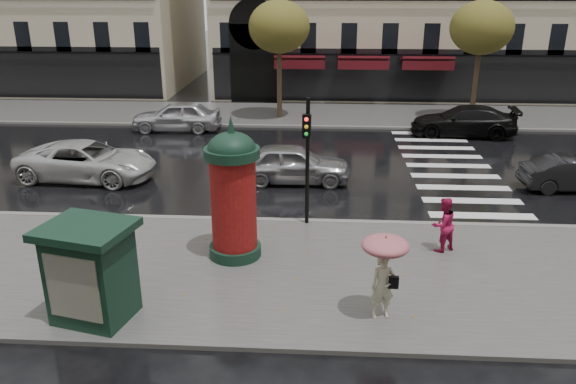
# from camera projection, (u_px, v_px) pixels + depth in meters

# --- Properties ---
(ground) EXTENTS (160.00, 160.00, 0.00)m
(ground) POSITION_uv_depth(u_px,v_px,m) (304.00, 266.00, 15.83)
(ground) COLOR black
(ground) RESTS_ON ground
(near_sidewalk) EXTENTS (90.00, 7.00, 0.12)m
(near_sidewalk) POSITION_uv_depth(u_px,v_px,m) (303.00, 273.00, 15.34)
(near_sidewalk) COLOR #474744
(near_sidewalk) RESTS_ON ground
(far_sidewalk) EXTENTS (90.00, 6.00, 0.12)m
(far_sidewalk) POSITION_uv_depth(u_px,v_px,m) (314.00, 115.00, 33.56)
(far_sidewalk) COLOR #474744
(far_sidewalk) RESTS_ON ground
(near_kerb) EXTENTS (90.00, 0.25, 0.14)m
(near_kerb) POSITION_uv_depth(u_px,v_px,m) (307.00, 221.00, 18.61)
(near_kerb) COLOR slate
(near_kerb) RESTS_ON ground
(far_kerb) EXTENTS (90.00, 0.25, 0.14)m
(far_kerb) POSITION_uv_depth(u_px,v_px,m) (313.00, 127.00, 30.76)
(far_kerb) COLOR slate
(far_kerb) RESTS_ON ground
(zebra_crossing) EXTENTS (3.60, 11.75, 0.01)m
(zebra_crossing) POSITION_uv_depth(u_px,v_px,m) (448.00, 166.00, 24.47)
(zebra_crossing) COLOR silver
(zebra_crossing) RESTS_ON ground
(tree_far_left) EXTENTS (3.40, 3.40, 6.64)m
(tree_far_left) POSITION_uv_depth(u_px,v_px,m) (279.00, 27.00, 30.94)
(tree_far_left) COLOR #38281C
(tree_far_left) RESTS_ON ground
(tree_far_right) EXTENTS (3.40, 3.40, 6.64)m
(tree_far_right) POSITION_uv_depth(u_px,v_px,m) (482.00, 28.00, 30.33)
(tree_far_right) COLOR #38281C
(tree_far_right) RESTS_ON ground
(woman_umbrella) EXTENTS (1.09, 1.09, 2.10)m
(woman_umbrella) POSITION_uv_depth(u_px,v_px,m) (384.00, 264.00, 12.78)
(woman_umbrella) COLOR beige
(woman_umbrella) RESTS_ON near_sidewalk
(woman_red) EXTENTS (1.01, 0.95, 1.64)m
(woman_red) POSITION_uv_depth(u_px,v_px,m) (443.00, 224.00, 16.23)
(woman_red) COLOR #B01548
(woman_red) RESTS_ON near_sidewalk
(man_burgundy) EXTENTS (0.87, 0.70, 1.55)m
(man_burgundy) POSITION_uv_depth(u_px,v_px,m) (238.00, 204.00, 17.88)
(man_burgundy) COLOR #501020
(man_burgundy) RESTS_ON near_sidewalk
(morris_column) EXTENTS (1.53, 1.53, 4.11)m
(morris_column) POSITION_uv_depth(u_px,v_px,m) (233.00, 191.00, 15.54)
(morris_column) COLOR black
(morris_column) RESTS_ON near_sidewalk
(traffic_light) EXTENTS (0.28, 0.40, 4.12)m
(traffic_light) POSITION_uv_depth(u_px,v_px,m) (307.00, 150.00, 17.45)
(traffic_light) COLOR black
(traffic_light) RESTS_ON near_sidewalk
(newsstand) EXTENTS (2.28, 2.05, 2.35)m
(newsstand) POSITION_uv_depth(u_px,v_px,m) (91.00, 271.00, 12.83)
(newsstand) COLOR black
(newsstand) RESTS_ON near_sidewalk
(car_silver) EXTENTS (4.58, 1.92, 1.55)m
(car_silver) POSITION_uv_depth(u_px,v_px,m) (293.00, 163.00, 22.23)
(car_silver) COLOR #ACABB0
(car_silver) RESTS_ON ground
(car_darkgrey) EXTENTS (3.97, 1.54, 1.29)m
(car_darkgrey) POSITION_uv_depth(u_px,v_px,m) (574.00, 174.00, 21.41)
(car_darkgrey) COLOR black
(car_darkgrey) RESTS_ON ground
(car_white) EXTENTS (5.68, 2.98, 1.53)m
(car_white) POSITION_uv_depth(u_px,v_px,m) (87.00, 161.00, 22.59)
(car_white) COLOR #BDBDBD
(car_white) RESTS_ON ground
(car_black) EXTENTS (5.49, 2.64, 1.54)m
(car_black) POSITION_uv_depth(u_px,v_px,m) (464.00, 121.00, 29.02)
(car_black) COLOR black
(car_black) RESTS_ON ground
(car_far_silver) EXTENTS (4.78, 2.11, 1.60)m
(car_far_silver) POSITION_uv_depth(u_px,v_px,m) (177.00, 116.00, 29.96)
(car_far_silver) COLOR silver
(car_far_silver) RESTS_ON ground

